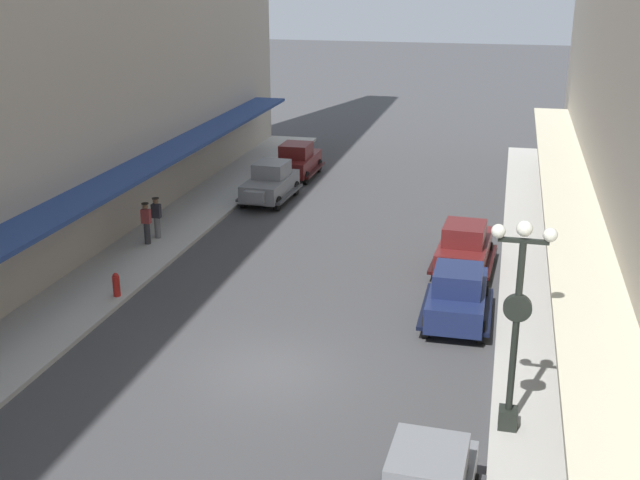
{
  "coord_description": "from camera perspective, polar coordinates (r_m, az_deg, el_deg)",
  "views": [
    {
      "loc": [
        5.89,
        -18.52,
        10.53
      ],
      "look_at": [
        0.0,
        6.0,
        1.8
      ],
      "focal_mm": 44.5,
      "sensor_mm": 36.0,
      "label": 1
    }
  ],
  "objects": [
    {
      "name": "ground_plane",
      "position": [
        22.11,
        -3.68,
        -9.4
      ],
      "size": [
        200.0,
        200.0,
        0.0
      ],
      "primitive_type": "plane",
      "color": "#424244"
    },
    {
      "name": "sidewalk_left",
      "position": [
        25.13,
        -20.39,
        -6.78
      ],
      "size": [
        3.0,
        60.0,
        0.15
      ],
      "primitive_type": "cube",
      "color": "#B7B5AD",
      "rests_on": "ground"
    },
    {
      "name": "sidewalk_right",
      "position": [
        21.33,
        16.35,
        -11.12
      ],
      "size": [
        3.0,
        60.0,
        0.15
      ],
      "primitive_type": "cube",
      "color": "#B7B5AD",
      "rests_on": "ground"
    },
    {
      "name": "parked_car_0",
      "position": [
        37.4,
        -3.6,
        4.21
      ],
      "size": [
        2.28,
        4.31,
        1.84
      ],
      "color": "slate",
      "rests_on": "ground"
    },
    {
      "name": "parked_car_1",
      "position": [
        24.95,
        9.86,
        -3.8
      ],
      "size": [
        2.16,
        4.27,
        1.84
      ],
      "color": "#19234C",
      "rests_on": "ground"
    },
    {
      "name": "parked_car_2",
      "position": [
        29.16,
        10.34,
        -0.42
      ],
      "size": [
        2.31,
        4.32,
        1.84
      ],
      "color": "#591919",
      "rests_on": "ground"
    },
    {
      "name": "parked_car_3",
      "position": [
        41.7,
        -1.65,
        5.8
      ],
      "size": [
        2.16,
        4.27,
        1.84
      ],
      "color": "#591919",
      "rests_on": "ground"
    },
    {
      "name": "lamp_post_with_clock",
      "position": [
        18.56,
        13.95,
        -5.5
      ],
      "size": [
        1.42,
        0.44,
        5.16
      ],
      "color": "black",
      "rests_on": "sidewalk_right"
    },
    {
      "name": "fire_hydrant",
      "position": [
        27.12,
        -14.44,
        -3.11
      ],
      "size": [
        0.24,
        0.24,
        0.82
      ],
      "color": "#B21E19",
      "rests_on": "sidewalk_left"
    },
    {
      "name": "pedestrian_0",
      "position": [
        31.78,
        -12.37,
        1.22
      ],
      "size": [
        0.36,
        0.28,
        1.67
      ],
      "color": "#2D2D33",
      "rests_on": "sidewalk_left"
    },
    {
      "name": "pedestrian_1",
      "position": [
        32.41,
        -11.66,
        1.61
      ],
      "size": [
        0.36,
        0.28,
        1.67
      ],
      "color": "slate",
      "rests_on": "sidewalk_left"
    }
  ]
}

